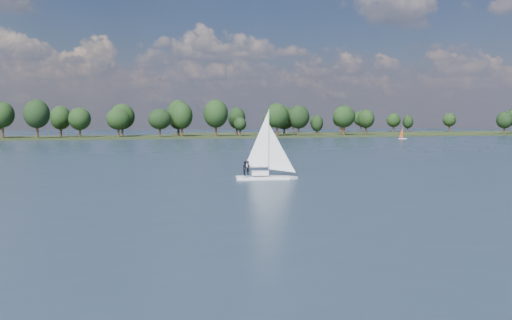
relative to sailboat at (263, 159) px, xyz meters
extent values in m
plane|color=#233342|center=(-10.41, 62.38, -2.33)|extent=(700.00, 700.00, 0.00)
cube|color=black|center=(-10.41, 174.38, -2.33)|extent=(660.00, 40.00, 1.50)
cube|color=black|center=(149.59, 222.38, -2.33)|extent=(220.00, 30.00, 1.40)
cube|color=white|center=(0.11, 0.01, -2.33)|extent=(6.58, 3.17, 0.75)
cube|color=white|center=(0.11, 0.01, -1.59)|extent=(2.07, 1.52, 0.47)
cylinder|color=silver|center=(0.11, 0.01, 1.91)|extent=(0.11, 0.11, 7.46)
imported|color=black|center=(-1.72, 0.19, -0.98)|extent=(0.61, 0.70, 1.61)
imported|color=black|center=(-2.20, -0.29, -0.98)|extent=(0.78, 0.91, 1.61)
cube|color=white|center=(105.38, 124.56, -2.33)|extent=(3.16, 1.33, 0.50)
cylinder|color=silver|center=(105.38, 124.56, 0.17)|extent=(0.09, 0.09, 4.46)
camera|label=1|loc=(-23.10, -59.75, 4.17)|focal=40.00mm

